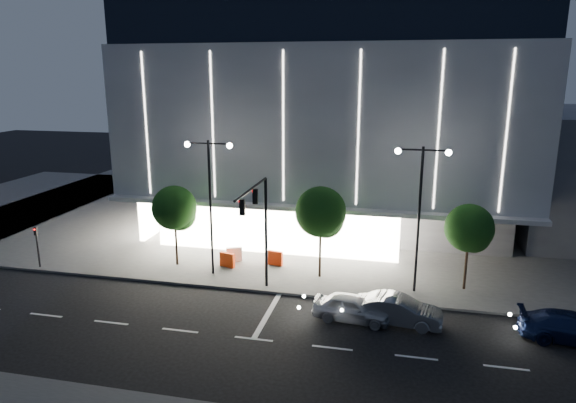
# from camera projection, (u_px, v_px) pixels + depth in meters

# --- Properties ---
(ground) EXTENTS (160.00, 160.00, 0.00)m
(ground) POSITION_uv_depth(u_px,v_px,m) (226.00, 321.00, 27.77)
(ground) COLOR black
(ground) RESTS_ON ground
(sidewalk_museum) EXTENTS (70.00, 40.00, 0.15)m
(sidewalk_museum) POSITION_uv_depth(u_px,v_px,m) (358.00, 212.00, 49.41)
(sidewalk_museum) COLOR #474747
(sidewalk_museum) RESTS_ON ground
(museum) EXTENTS (30.00, 25.80, 18.00)m
(museum) POSITION_uv_depth(u_px,v_px,m) (337.00, 116.00, 45.99)
(museum) COLOR #4C4C51
(museum) RESTS_ON ground
(traffic_mast) EXTENTS (0.33, 5.89, 7.07)m
(traffic_mast) POSITION_uv_depth(u_px,v_px,m) (259.00, 217.00, 29.49)
(traffic_mast) COLOR black
(traffic_mast) RESTS_ON ground
(street_lamp_west) EXTENTS (3.16, 0.36, 9.00)m
(street_lamp_west) POSITION_uv_depth(u_px,v_px,m) (210.00, 188.00, 32.63)
(street_lamp_west) COLOR black
(street_lamp_west) RESTS_ON ground
(street_lamp_east) EXTENTS (3.16, 0.36, 9.00)m
(street_lamp_east) POSITION_uv_depth(u_px,v_px,m) (420.00, 198.00, 29.88)
(street_lamp_east) COLOR black
(street_lamp_east) RESTS_ON ground
(ped_signal_far) EXTENTS (0.22, 0.24, 3.00)m
(ped_signal_far) POSITION_uv_depth(u_px,v_px,m) (37.00, 243.00, 34.74)
(ped_signal_far) COLOR black
(ped_signal_far) RESTS_ON ground
(tree_left) EXTENTS (3.02, 3.02, 5.72)m
(tree_left) POSITION_uv_depth(u_px,v_px,m) (175.00, 210.00, 34.69)
(tree_left) COLOR black
(tree_left) RESTS_ON ground
(tree_mid) EXTENTS (3.25, 3.25, 6.15)m
(tree_mid) POSITION_uv_depth(u_px,v_px,m) (321.00, 215.00, 32.51)
(tree_mid) COLOR black
(tree_mid) RESTS_ON ground
(tree_right) EXTENTS (2.91, 2.91, 5.51)m
(tree_right) POSITION_uv_depth(u_px,v_px,m) (469.00, 231.00, 30.71)
(tree_right) COLOR black
(tree_right) RESTS_ON ground
(car_lead) EXTENTS (4.45, 2.18, 1.46)m
(car_lead) POSITION_uv_depth(u_px,v_px,m) (352.00, 308.00, 27.74)
(car_lead) COLOR #B2B4BA
(car_lead) RESTS_ON ground
(car_second) EXTENTS (4.78, 2.13, 1.53)m
(car_second) POSITION_uv_depth(u_px,v_px,m) (398.00, 310.00, 27.35)
(car_second) COLOR gray
(car_second) RESTS_ON ground
(car_third) EXTENTS (5.09, 2.22, 1.46)m
(car_third) POSITION_uv_depth(u_px,v_px,m) (572.00, 328.00, 25.58)
(car_third) COLOR #131E49
(car_third) RESTS_ON ground
(barrier_a) EXTENTS (1.13, 0.53, 1.00)m
(barrier_a) POSITION_uv_depth(u_px,v_px,m) (227.00, 260.00, 35.05)
(barrier_a) COLOR #FF3E0E
(barrier_a) RESTS_ON sidewalk_museum
(barrier_c) EXTENTS (1.13, 0.47, 1.00)m
(barrier_c) POSITION_uv_depth(u_px,v_px,m) (275.00, 258.00, 35.38)
(barrier_c) COLOR #F1350D
(barrier_c) RESTS_ON sidewalk_museum
(barrier_d) EXTENTS (1.10, 0.68, 1.00)m
(barrier_d) POSITION_uv_depth(u_px,v_px,m) (234.00, 254.00, 36.12)
(barrier_d) COLOR white
(barrier_d) RESTS_ON sidewalk_museum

